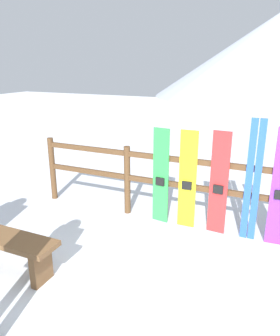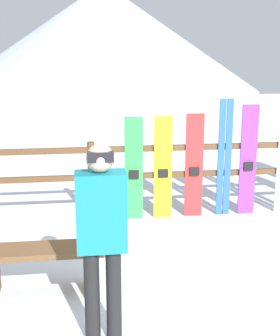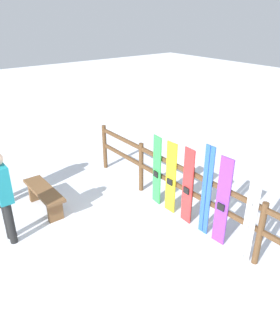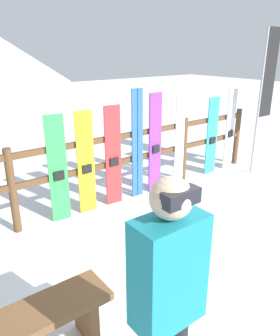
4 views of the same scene
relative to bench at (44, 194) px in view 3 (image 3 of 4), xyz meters
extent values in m
plane|color=white|center=(2.02, -0.10, -0.34)|extent=(40.00, 40.00, 0.00)
cylinder|color=brown|center=(-0.92, 2.00, 0.21)|extent=(0.10, 0.10, 1.11)
cylinder|color=brown|center=(0.55, 2.00, 0.21)|extent=(0.10, 0.10, 1.11)
cylinder|color=brown|center=(2.02, 2.00, 0.21)|extent=(0.10, 0.10, 1.11)
cylinder|color=brown|center=(3.49, 2.00, 0.21)|extent=(0.10, 0.10, 1.11)
cube|color=brown|center=(2.02, 2.00, 0.27)|extent=(5.89, 0.05, 0.08)
cube|color=brown|center=(2.02, 2.00, 0.66)|extent=(5.89, 0.05, 0.08)
cube|color=brown|center=(0.00, 0.00, 0.10)|extent=(1.26, 0.36, 0.06)
cube|color=brown|center=(-0.47, 0.00, -0.14)|extent=(0.08, 0.29, 0.41)
cube|color=brown|center=(0.47, 0.00, -0.14)|extent=(0.08, 0.29, 0.41)
cylinder|color=black|center=(0.46, -0.86, 0.06)|extent=(0.13, 0.13, 0.80)
cylinder|color=black|center=(0.64, -0.86, 0.06)|extent=(0.13, 0.13, 0.80)
cube|color=teal|center=(0.55, -0.86, 0.78)|extent=(0.39, 0.22, 0.63)
cube|color=green|center=(1.14, 1.94, 0.38)|extent=(0.25, 0.05, 1.46)
cube|color=black|center=(1.14, 1.91, 0.31)|extent=(0.14, 0.05, 0.12)
cube|color=yellow|center=(1.55, 1.94, 0.39)|extent=(0.26, 0.03, 1.46)
cube|color=black|center=(1.55, 1.91, 0.31)|extent=(0.14, 0.03, 0.12)
cube|color=red|center=(2.00, 1.94, 0.40)|extent=(0.25, 0.04, 1.49)
cube|color=black|center=(2.00, 1.91, 0.32)|extent=(0.14, 0.04, 0.12)
cube|color=blue|center=(2.38, 1.94, 0.50)|extent=(0.09, 0.02, 1.68)
cube|color=blue|center=(2.49, 1.94, 0.50)|extent=(0.09, 0.02, 1.68)
cube|color=purple|center=(2.79, 1.94, 0.45)|extent=(0.25, 0.04, 1.60)
cube|color=black|center=(2.79, 1.91, 0.37)|extent=(0.14, 0.04, 0.12)
cube|color=white|center=(3.27, 1.94, 0.50)|extent=(0.09, 0.02, 1.68)
cube|color=white|center=(3.38, 1.94, 0.50)|extent=(0.09, 0.02, 1.68)
camera|label=1|loc=(2.73, -2.38, 1.99)|focal=35.00mm
camera|label=2|loc=(0.40, -4.30, 2.00)|focal=50.00mm
camera|label=3|loc=(5.56, -1.91, 3.30)|focal=35.00mm
camera|label=4|loc=(-0.43, -1.90, 1.88)|focal=35.00mm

